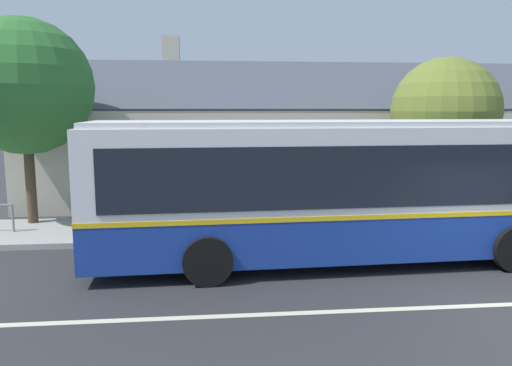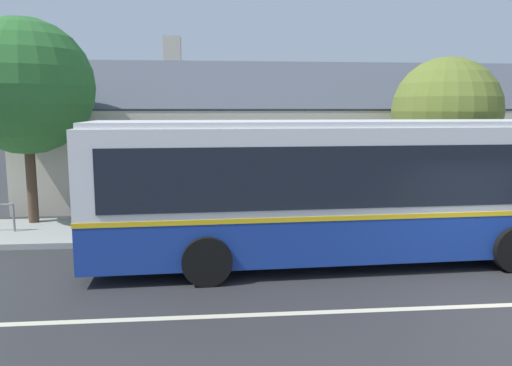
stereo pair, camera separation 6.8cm
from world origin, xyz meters
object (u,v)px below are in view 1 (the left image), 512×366
object	(u,v)px
street_tree_primary	(445,112)
street_tree_secondary	(24,87)
bench_by_building	(126,218)
transit_bus	(342,187)

from	to	relation	value
street_tree_primary	street_tree_secondary	size ratio (longest dim) A/B	0.83
street_tree_primary	street_tree_secondary	world-z (taller)	street_tree_secondary
bench_by_building	street_tree_primary	world-z (taller)	street_tree_primary
bench_by_building	street_tree_secondary	xyz separation A→B (m)	(-2.99, 1.69, 3.53)
transit_bus	street_tree_secondary	size ratio (longest dim) A/B	1.89
bench_by_building	street_tree_primary	xyz separation A→B (m)	(9.45, 1.37, 2.82)
bench_by_building	street_tree_primary	distance (m)	9.95
transit_bus	bench_by_building	distance (m)	5.87
bench_by_building	street_tree_primary	bearing A→B (deg)	8.23
bench_by_building	street_tree_secondary	world-z (taller)	street_tree_secondary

